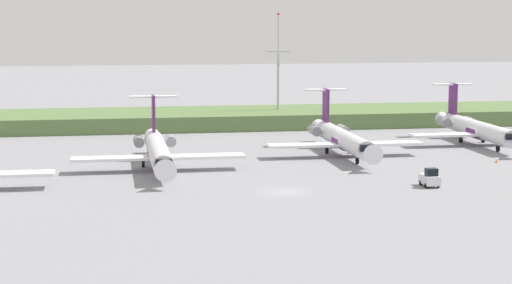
{
  "coord_description": "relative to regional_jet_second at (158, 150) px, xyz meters",
  "views": [
    {
      "loc": [
        -20.06,
        -100.82,
        20.25
      ],
      "look_at": [
        0.0,
        20.75,
        3.0
      ],
      "focal_mm": 63.09,
      "sensor_mm": 36.0,
      "label": 1
    }
  ],
  "objects": [
    {
      "name": "antenna_mast",
      "position": [
        25.19,
        46.62,
        6.22
      ],
      "size": [
        4.4,
        0.5,
        21.0
      ],
      "color": "#B2B2B7",
      "rests_on": "ground"
    },
    {
      "name": "baggage_tug",
      "position": [
        31.48,
        -17.77,
        -1.53
      ],
      "size": [
        1.72,
        3.2,
        2.3
      ],
      "color": "silver",
      "rests_on": "ground"
    },
    {
      "name": "grass_berm",
      "position": [
        13.69,
        46.44,
        -1.13
      ],
      "size": [
        320.0,
        20.0,
        2.8
      ],
      "primitive_type": "cube",
      "color": "#597542",
      "rests_on": "ground"
    },
    {
      "name": "regional_jet_third",
      "position": [
        27.44,
        7.82,
        0.0
      ],
      "size": [
        22.81,
        31.0,
        9.0
      ],
      "color": "white",
      "rests_on": "ground"
    },
    {
      "name": "regional_jet_fourth",
      "position": [
        51.52,
        15.42,
        0.0
      ],
      "size": [
        22.81,
        31.0,
        9.0
      ],
      "color": "white",
      "rests_on": "ground"
    },
    {
      "name": "regional_jet_second",
      "position": [
        0.0,
        0.0,
        0.0
      ],
      "size": [
        22.81,
        31.0,
        9.0
      ],
      "color": "white",
      "rests_on": "ground"
    },
    {
      "name": "safety_cone_front_marker",
      "position": [
        46.9,
        -2.38,
        -2.26
      ],
      "size": [
        0.44,
        0.44,
        0.55
      ],
      "primitive_type": "cone",
      "color": "orange",
      "rests_on": "ground"
    },
    {
      "name": "ground_plane",
      "position": [
        13.69,
        11.83,
        -2.54
      ],
      "size": [
        500.0,
        500.0,
        0.0
      ],
      "primitive_type": "plane",
      "color": "gray"
    }
  ]
}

